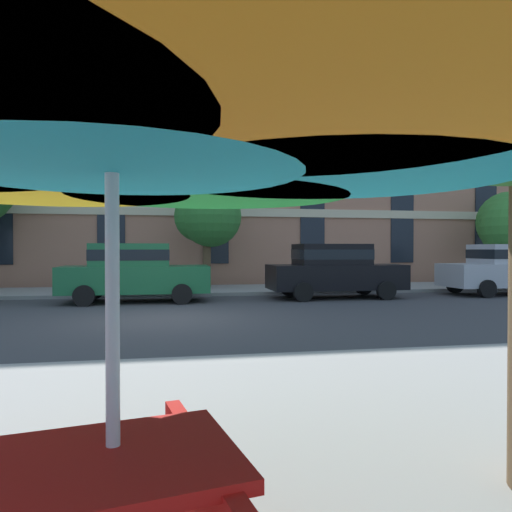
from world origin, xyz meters
TOP-DOWN VIEW (x-y plane):
  - ground_plane at (0.00, 0.00)m, footprint 120.00×120.00m
  - sidewalk_far at (0.00, 6.80)m, footprint 56.00×3.60m
  - apartment_building at (-0.00, 14.99)m, footprint 42.87×12.08m
  - sedan_green at (-0.87, 3.70)m, footprint 4.40×1.98m
  - sedan_black at (5.53, 3.70)m, footprint 4.40×1.98m
  - sedan_silver at (11.93, 3.70)m, footprint 4.40×1.98m
  - street_tree_middle at (1.62, 7.15)m, footprint 2.58×2.38m
  - street_tree_right at (14.54, 6.69)m, footprint 2.85×3.12m
  - patio_umbrella at (-0.07, -9.00)m, footprint 3.66×3.40m

SIDE VIEW (x-z plane):
  - ground_plane at x=0.00m, z-range 0.00..0.00m
  - sidewalk_far at x=0.00m, z-range 0.00..0.12m
  - sedan_green at x=-0.87m, z-range 0.06..1.84m
  - sedan_black at x=5.53m, z-range 0.06..1.84m
  - sedan_silver at x=11.93m, z-range 0.06..1.84m
  - patio_umbrella at x=-0.07m, z-range 0.93..3.44m
  - street_tree_right at x=14.54m, z-range 0.66..4.76m
  - street_tree_middle at x=1.62m, z-range 0.83..4.88m
  - apartment_building at x=0.00m, z-range 0.00..12.80m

